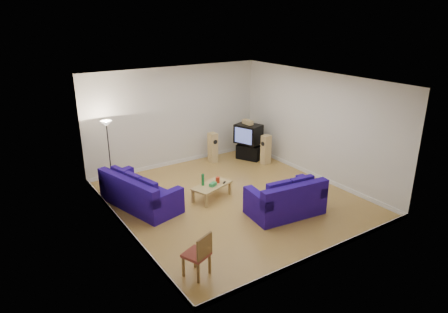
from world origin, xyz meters
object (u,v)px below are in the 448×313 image
sofa_three_seat (139,195)px  tv_stand (249,152)px  television (248,134)px  coffee_table (212,187)px  sofa_loveseat (286,201)px

sofa_three_seat → tv_stand: sofa_three_seat is taller
sofa_three_seat → television: (4.47, 1.29, 0.58)m
tv_stand → television: size_ratio=0.82×
coffee_table → tv_stand: bearing=35.8°
sofa_three_seat → television: bearing=91.1°
sofa_three_seat → coffee_table: 1.93m
tv_stand → television: television is taller
sofa_loveseat → tv_stand: size_ratio=2.41×
coffee_table → tv_stand: (2.71, 1.96, -0.11)m
coffee_table → television: bearing=36.2°
coffee_table → television: (2.65, 1.94, 0.56)m
sofa_loveseat → tv_stand: (1.63, 3.73, -0.10)m
television → tv_stand: bearing=90.4°
sofa_loveseat → television: television is taller
sofa_three_seat → tv_stand: (4.54, 1.32, -0.08)m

